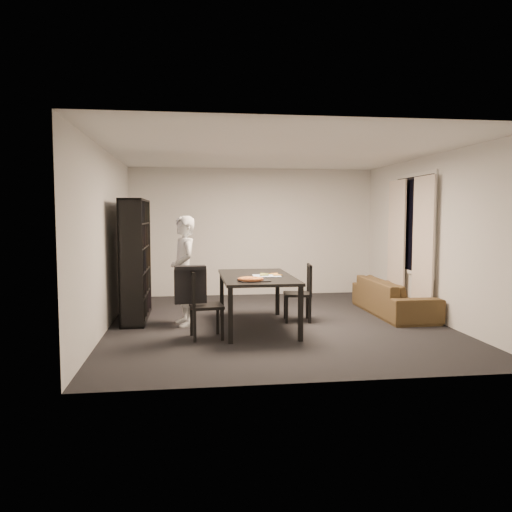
{
  "coord_description": "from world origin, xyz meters",
  "views": [
    {
      "loc": [
        -1.3,
        -7.45,
        1.67
      ],
      "look_at": [
        -0.33,
        -0.17,
        1.05
      ],
      "focal_mm": 35.0,
      "sensor_mm": 36.0,
      "label": 1
    }
  ],
  "objects": [
    {
      "name": "curtain_left",
      "position": [
        2.4,
        0.08,
        1.15
      ],
      "size": [
        0.03,
        0.7,
        2.25
      ],
      "primitive_type": "cube",
      "color": "beige",
      "rests_on": "room"
    },
    {
      "name": "window_frame",
      "position": [
        2.48,
        0.6,
        1.5
      ],
      "size": [
        0.03,
        1.52,
        1.72
      ],
      "primitive_type": "cube",
      "color": "white",
      "rests_on": "room"
    },
    {
      "name": "dining_table",
      "position": [
        -0.33,
        -0.27,
        0.7
      ],
      "size": [
        1.03,
        1.85,
        0.77
      ],
      "color": "black",
      "rests_on": "room"
    },
    {
      "name": "pizza_slices",
      "position": [
        -0.15,
        -0.27,
        0.78
      ],
      "size": [
        0.38,
        0.32,
        0.01
      ],
      "primitive_type": null,
      "rotation": [
        0.0,
        0.0,
        -0.02
      ],
      "color": "gold",
      "rests_on": "dining_table"
    },
    {
      "name": "sofa",
      "position": [
        2.07,
        0.41,
        0.29
      ],
      "size": [
        0.78,
        1.99,
        0.58
      ],
      "primitive_type": "imported",
      "rotation": [
        0.0,
        0.0,
        1.57
      ],
      "color": "#42321A",
      "rests_on": "room"
    },
    {
      "name": "kitchen_towel",
      "position": [
        -0.2,
        -0.34,
        0.77
      ],
      "size": [
        0.41,
        0.32,
        0.01
      ],
      "primitive_type": "cube",
      "rotation": [
        0.0,
        0.0,
        -0.04
      ],
      "color": "silver",
      "rests_on": "dining_table"
    },
    {
      "name": "person",
      "position": [
        -1.4,
        0.02,
        0.82
      ],
      "size": [
        0.54,
        0.68,
        1.64
      ],
      "primitive_type": "imported",
      "rotation": [
        0.0,
        0.0,
        -1.29
      ],
      "color": "silver",
      "rests_on": "room"
    },
    {
      "name": "window_pane",
      "position": [
        2.48,
        0.6,
        1.5
      ],
      "size": [
        0.02,
        1.4,
        1.6
      ],
      "primitive_type": "cube",
      "color": "black",
      "rests_on": "room"
    },
    {
      "name": "pepperoni_pizza",
      "position": [
        -0.49,
        -0.83,
        0.8
      ],
      "size": [
        0.35,
        0.35,
        0.03
      ],
      "rotation": [
        0.0,
        0.0,
        -0.37
      ],
      "color": "#9D522D",
      "rests_on": "dining_table"
    },
    {
      "name": "chair_left",
      "position": [
        -1.18,
        -0.82,
        0.52
      ],
      "size": [
        0.47,
        0.47,
        0.92
      ],
      "rotation": [
        0.0,
        0.0,
        1.68
      ],
      "color": "black",
      "rests_on": "room"
    },
    {
      "name": "draped_jacket",
      "position": [
        -1.3,
        -0.83,
        0.76
      ],
      "size": [
        0.43,
        0.22,
        0.51
      ],
      "rotation": [
        0.0,
        0.0,
        1.68
      ],
      "color": "black",
      "rests_on": "chair_left"
    },
    {
      "name": "chair_right",
      "position": [
        0.44,
        0.09,
        0.51
      ],
      "size": [
        0.46,
        0.46,
        0.89
      ],
      "rotation": [
        0.0,
        0.0,
        -1.7
      ],
      "color": "black",
      "rests_on": "room"
    },
    {
      "name": "bookshelf",
      "position": [
        -2.16,
        0.6,
        0.95
      ],
      "size": [
        0.35,
        1.5,
        1.9
      ],
      "primitive_type": "cube",
      "color": "black",
      "rests_on": "room"
    },
    {
      "name": "baking_tray",
      "position": [
        -0.45,
        -0.82,
        0.78
      ],
      "size": [
        0.44,
        0.37,
        0.01
      ],
      "primitive_type": "cube",
      "rotation": [
        0.0,
        0.0,
        0.13
      ],
      "color": "black",
      "rests_on": "dining_table"
    },
    {
      "name": "curtain_right",
      "position": [
        2.4,
        1.12,
        1.15
      ],
      "size": [
        0.03,
        0.7,
        2.25
      ],
      "primitive_type": "cube",
      "color": "beige",
      "rests_on": "room"
    },
    {
      "name": "room",
      "position": [
        0.0,
        0.0,
        1.3
      ],
      "size": [
        5.01,
        5.51,
        2.61
      ],
      "color": "black",
      "rests_on": "ground"
    }
  ]
}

